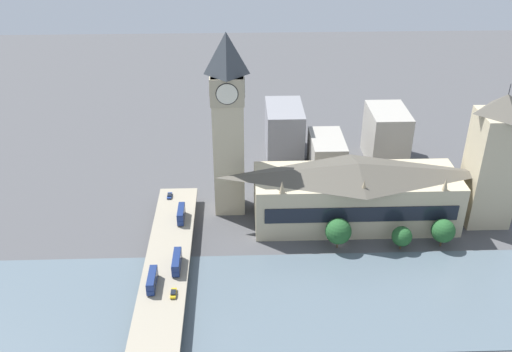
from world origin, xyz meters
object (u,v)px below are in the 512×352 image
object	(u,v)px
double_decker_bus_lead	(177,261)
double_decker_bus_mid	(152,280)
clock_tower	(228,120)
car_southbound_lead	(169,195)
car_northbound_tail	(173,293)
road_bridge	(163,292)
victoria_tower	(493,160)
double_decker_bus_rear	(181,214)
parliament_hall	(356,193)

from	to	relation	value
double_decker_bus_lead	double_decker_bus_mid	distance (m)	11.95
clock_tower	car_southbound_lead	bearing A→B (deg)	89.91
car_northbound_tail	car_southbound_lead	world-z (taller)	car_northbound_tail
road_bridge	double_decker_bus_mid	size ratio (longest dim) A/B	11.86
victoria_tower	double_decker_bus_mid	bearing A→B (deg)	109.18
double_decker_bus_lead	double_decker_bus_rear	size ratio (longest dim) A/B	1.14
victoria_tower	double_decker_bus_lead	xyz separation A→B (m)	(-35.26, 121.25, -18.85)
road_bridge	car_southbound_lead	world-z (taller)	car_southbound_lead
car_northbound_tail	car_southbound_lead	distance (m)	61.75
road_bridge	double_decker_bus_mid	world-z (taller)	double_decker_bus_mid
victoria_tower	clock_tower	bearing A→B (deg)	83.44
double_decker_bus_rear	car_northbound_tail	size ratio (longest dim) A/B	2.22
victoria_tower	double_decker_bus_rear	xyz separation A→B (m)	(-5.31, 122.12, -18.71)
double_decker_bus_rear	double_decker_bus_mid	bearing A→B (deg)	170.72
parliament_hall	double_decker_bus_rear	bearing A→B (deg)	94.33
clock_tower	car_southbound_lead	xyz separation A→B (m)	(0.04, 25.35, -33.96)
double_decker_bus_lead	double_decker_bus_rear	bearing A→B (deg)	1.66
victoria_tower	car_southbound_lead	xyz separation A→B (m)	(11.90, 128.48, -20.79)
clock_tower	victoria_tower	bearing A→B (deg)	-96.56
double_decker_bus_lead	car_northbound_tail	world-z (taller)	double_decker_bus_lead
road_bridge	car_northbound_tail	world-z (taller)	car_northbound_tail
road_bridge	double_decker_bus_mid	xyz separation A→B (m)	(2.13, 3.41, 3.71)
road_bridge	double_decker_bus_rear	bearing A→B (deg)	-4.17
double_decker_bus_mid	double_decker_bus_lead	bearing A→B (deg)	-37.70
road_bridge	double_decker_bus_lead	world-z (taller)	double_decker_bus_lead
double_decker_bus_rear	clock_tower	bearing A→B (deg)	-47.89
double_decker_bus_lead	car_northbound_tail	xyz separation A→B (m)	(-14.17, -0.03, -1.89)
parliament_hall	double_decker_bus_rear	world-z (taller)	parliament_hall
victoria_tower	car_northbound_tail	distance (m)	132.54
double_decker_bus_lead	car_southbound_lead	bearing A→B (deg)	8.71
car_northbound_tail	double_decker_bus_lead	bearing A→B (deg)	0.11
clock_tower	double_decker_bus_rear	bearing A→B (deg)	132.11
car_northbound_tail	double_decker_bus_rear	bearing A→B (deg)	1.16
double_decker_bus_lead	double_decker_bus_rear	xyz separation A→B (m)	(29.95, 0.87, 0.14)
car_northbound_tail	car_southbound_lead	size ratio (longest dim) A/B	1.01
parliament_hall	double_decker_bus_lead	xyz separation A→B (m)	(-35.20, 68.47, -4.83)
parliament_hall	car_southbound_lead	xyz separation A→B (m)	(11.96, 75.70, -6.77)
road_bridge	clock_tower	bearing A→B (deg)	-20.56
road_bridge	car_southbound_lead	bearing A→B (deg)	3.25
double_decker_bus_mid	double_decker_bus_rear	world-z (taller)	double_decker_bus_rear
double_decker_bus_lead	double_decker_bus_rear	world-z (taller)	double_decker_bus_rear
double_decker_bus_mid	car_southbound_lead	world-z (taller)	double_decker_bus_mid
clock_tower	double_decker_bus_lead	xyz separation A→B (m)	(-47.11, 18.12, -32.03)
parliament_hall	double_decker_bus_mid	xyz separation A→B (m)	(-44.65, 75.78, -4.87)
clock_tower	car_northbound_tail	world-z (taller)	clock_tower
double_decker_bus_lead	double_decker_bus_mid	bearing A→B (deg)	142.30
road_bridge	double_decker_bus_mid	bearing A→B (deg)	58.02
double_decker_bus_lead	car_southbound_lead	distance (m)	47.74
victoria_tower	car_northbound_tail	xyz separation A→B (m)	(-49.42, 121.22, -20.74)
car_northbound_tail	double_decker_bus_mid	bearing A→B (deg)	57.26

